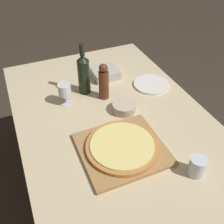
% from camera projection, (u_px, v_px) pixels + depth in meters
% --- Properties ---
extents(ground_plane, '(12.00, 12.00, 0.00)m').
position_uv_depth(ground_plane, '(117.00, 203.00, 1.84)').
color(ground_plane, '#382D23').
extents(dining_table, '(1.00, 1.68, 0.75)m').
position_uv_depth(dining_table, '(119.00, 136.00, 1.41)').
color(dining_table, '#CCB78E').
rests_on(dining_table, ground_plane).
extents(cutting_board, '(0.39, 0.36, 0.02)m').
position_uv_depth(cutting_board, '(122.00, 149.00, 1.23)').
color(cutting_board, '#A87A47').
rests_on(cutting_board, dining_table).
extents(pizza, '(0.34, 0.34, 0.02)m').
position_uv_depth(pizza, '(122.00, 146.00, 1.21)').
color(pizza, '#BC7A3D').
rests_on(pizza, cutting_board).
extents(wine_bottle, '(0.07, 0.07, 0.31)m').
position_uv_depth(wine_bottle, '(84.00, 74.00, 1.52)').
color(wine_bottle, black).
rests_on(wine_bottle, dining_table).
extents(pepper_mill, '(0.06, 0.06, 0.22)m').
position_uv_depth(pepper_mill, '(104.00, 82.00, 1.49)').
color(pepper_mill, '#5B2D19').
rests_on(pepper_mill, dining_table).
extents(wine_glass, '(0.07, 0.07, 0.13)m').
position_uv_depth(wine_glass, '(65.00, 90.00, 1.45)').
color(wine_glass, silver).
rests_on(wine_glass, dining_table).
extents(small_bowl, '(0.13, 0.13, 0.05)m').
position_uv_depth(small_bowl, '(124.00, 107.00, 1.44)').
color(small_bowl, beige).
rests_on(small_bowl, dining_table).
extents(drinking_tumbler, '(0.07, 0.07, 0.09)m').
position_uv_depth(drinking_tumbler, '(197.00, 166.00, 1.10)').
color(drinking_tumbler, silver).
rests_on(drinking_tumbler, dining_table).
extents(dinner_plate, '(0.22, 0.22, 0.01)m').
position_uv_depth(dinner_plate, '(151.00, 84.00, 1.64)').
color(dinner_plate, white).
rests_on(dinner_plate, dining_table).
extents(food_container, '(0.16, 0.16, 0.05)m').
position_uv_depth(food_container, '(105.00, 73.00, 1.71)').
color(food_container, '#BCB7AD').
rests_on(food_container, dining_table).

